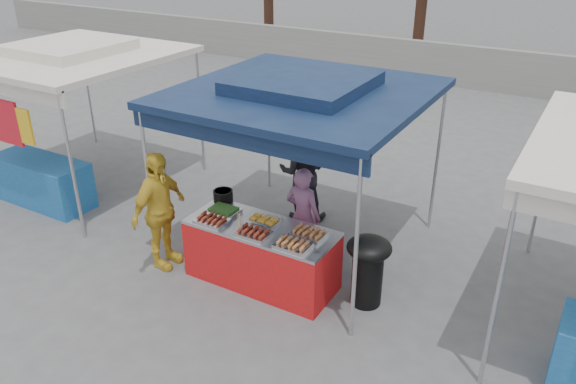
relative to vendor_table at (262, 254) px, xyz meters
The scene contains 20 objects.
ground_plane 0.44m from the vendor_table, 90.00° to the left, with size 80.00×80.00×0.00m, color #565658.
back_wall 11.10m from the vendor_table, 90.00° to the left, with size 40.00×0.25×1.20m, color gray.
main_canopy 2.22m from the vendor_table, 90.00° to the left, with size 3.20×3.20×2.57m.
neighbor_stall_left 4.70m from the vendor_table, behind, with size 3.20×3.20×2.57m.
vendor_table is the anchor object (origin of this frame).
food_tray_fl 0.80m from the vendor_table, 158.35° to the right, with size 0.42×0.30×0.07m.
food_tray_fm 0.52m from the vendor_table, 79.52° to the right, with size 0.42×0.30×0.07m.
food_tray_fr 0.80m from the vendor_table, 21.33° to the right, with size 0.42×0.30×0.07m.
food_tray_bl 0.79m from the vendor_table, behind, with size 0.42×0.30×0.07m.
food_tray_bm 0.47m from the vendor_table, 100.81° to the left, with size 0.42×0.30×0.07m.
food_tray_br 0.80m from the vendor_table, ahead, with size 0.42×0.30×0.07m.
cooking_pot 1.05m from the vendor_table, 157.65° to the left, with size 0.28×0.28×0.16m, color black.
skewer_cup 0.57m from the vendor_table, 117.00° to the right, with size 0.08×0.08×0.10m, color #B3B3BA.
wok_burner 1.43m from the vendor_table, 11.21° to the left, with size 0.56×0.56×0.95m.
crate_left 0.80m from the vendor_table, 111.71° to the left, with size 0.54×0.38×0.33m, color #133A9B.
crate_right 0.72m from the vendor_table, 70.45° to the left, with size 0.49×0.35×0.30m, color #133A9B.
crate_stacked 0.66m from the vendor_table, 70.45° to the left, with size 0.48×0.34×0.29m, color #133A9B.
vendor_woman 0.80m from the vendor_table, 71.13° to the left, with size 0.53×0.35×1.46m, color #83537B.
helper_man 1.95m from the vendor_table, 102.26° to the left, with size 0.78×0.61×1.60m, color black.
customer_person 1.52m from the vendor_table, 166.53° to the right, with size 1.00×0.42×1.70m, color gold.
Camera 1 is at (3.48, -5.38, 4.45)m, focal length 35.00 mm.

